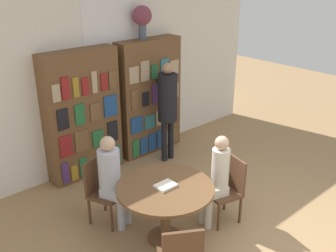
# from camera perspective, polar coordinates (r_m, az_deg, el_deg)

# --- Properties ---
(ground_plane) EXTENTS (16.00, 16.00, 0.00)m
(ground_plane) POSITION_cam_1_polar(r_m,az_deg,el_deg) (5.06, 14.40, -16.85)
(ground_plane) COLOR #9E7A51
(wall_back) EXTENTS (6.40, 0.07, 3.00)m
(wall_back) POSITION_cam_1_polar(r_m,az_deg,el_deg) (6.46, -8.50, 7.62)
(wall_back) COLOR silver
(wall_back) RESTS_ON ground_plane
(bookshelf_left) EXTENTS (1.19, 0.34, 2.00)m
(bookshelf_left) POSITION_cam_1_polar(r_m,az_deg,el_deg) (6.14, -12.29, 1.51)
(bookshelf_left) COLOR brown
(bookshelf_left) RESTS_ON ground_plane
(bookshelf_right) EXTENTS (1.19, 0.34, 2.00)m
(bookshelf_right) POSITION_cam_1_polar(r_m,az_deg,el_deg) (6.83, -2.76, 4.19)
(bookshelf_right) COLOR brown
(bookshelf_right) RESTS_ON ground_plane
(flower_vase) EXTENTS (0.31, 0.31, 0.53)m
(flower_vase) POSITION_cam_1_polar(r_m,az_deg,el_deg) (6.46, -3.77, 15.46)
(flower_vase) COLOR #475166
(flower_vase) RESTS_ON bookshelf_right
(reading_table) EXTENTS (1.15, 1.15, 0.74)m
(reading_table) POSITION_cam_1_polar(r_m,az_deg,el_deg) (4.70, -0.42, -10.16)
(reading_table) COLOR brown
(reading_table) RESTS_ON ground_plane
(chair_left_side) EXTENTS (0.52, 0.52, 0.88)m
(chair_left_side) POSITION_cam_1_polar(r_m,az_deg,el_deg) (5.18, -9.63, -8.77)
(chair_left_side) COLOR brown
(chair_left_side) RESTS_ON ground_plane
(chair_far_side) EXTENTS (0.48, 0.48, 0.88)m
(chair_far_side) POSITION_cam_1_polar(r_m,az_deg,el_deg) (5.19, 8.70, -8.64)
(chair_far_side) COLOR brown
(chair_far_side) RESTS_ON ground_plane
(seated_reader_left) EXTENTS (0.38, 0.41, 1.23)m
(seated_reader_left) POSITION_cam_1_polar(r_m,az_deg,el_deg) (4.98, -8.10, -7.18)
(seated_reader_left) COLOR #B2B7C6
(seated_reader_left) RESTS_ON ground_plane
(seated_reader_right) EXTENTS (0.37, 0.29, 1.22)m
(seated_reader_right) POSITION_cam_1_polar(r_m,az_deg,el_deg) (4.99, 7.08, -7.34)
(seated_reader_right) COLOR beige
(seated_reader_right) RESTS_ON ground_plane
(librarian_standing) EXTENTS (0.32, 0.59, 1.70)m
(librarian_standing) POSITION_cam_1_polar(r_m,az_deg,el_deg) (6.43, -0.08, 3.52)
(librarian_standing) COLOR black
(librarian_standing) RESTS_ON ground_plane
(open_book_on_table) EXTENTS (0.24, 0.18, 0.03)m
(open_book_on_table) POSITION_cam_1_polar(r_m,az_deg,el_deg) (4.62, -0.38, -8.66)
(open_book_on_table) COLOR silver
(open_book_on_table) RESTS_ON reading_table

